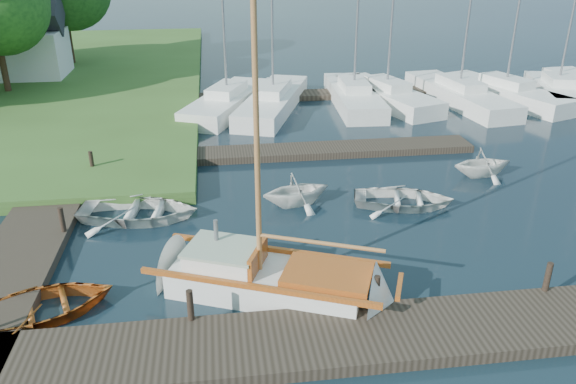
{
  "coord_description": "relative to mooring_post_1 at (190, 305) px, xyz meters",
  "views": [
    {
      "loc": [
        -2.2,
        -16.12,
        8.53
      ],
      "look_at": [
        0.0,
        0.0,
        1.2
      ],
      "focal_mm": 35.0,
      "sensor_mm": 36.0,
      "label": 1
    }
  ],
  "objects": [
    {
      "name": "marina_boat_5",
      "position": [
        17.49,
        18.71,
        -0.13
      ],
      "size": [
        4.99,
        8.7,
        10.59
      ],
      "rotation": [
        0.0,
        0.0,
        1.92
      ],
      "color": "white",
      "rests_on": "ground"
    },
    {
      "name": "marina_boat_1",
      "position": [
        4.05,
        18.7,
        -0.14
      ],
      "size": [
        5.12,
        9.41,
        10.93
      ],
      "rotation": [
        0.0,
        0.0,
        1.23
      ],
      "color": "white",
      "rests_on": "ground"
    },
    {
      "name": "marina_boat_0",
      "position": [
        1.55,
        18.91,
        -0.12
      ],
      "size": [
        5.27,
        8.48,
        11.77
      ],
      "rotation": [
        0.0,
        0.0,
        1.17
      ],
      "color": "white",
      "rests_on": "ground"
    },
    {
      "name": "marina_boat_2",
      "position": [
        8.66,
        19.12,
        -0.12
      ],
      "size": [
        2.65,
        8.36,
        12.45
      ],
      "rotation": [
        0.0,
        0.0,
        1.52
      ],
      "color": "white",
      "rests_on": "ground"
    },
    {
      "name": "mooring_post_3",
      "position": [
        9.0,
        0.0,
        0.0
      ],
      "size": [
        0.16,
        0.16,
        0.8
      ],
      "primitive_type": "cylinder",
      "color": "black",
      "rests_on": "near_dock"
    },
    {
      "name": "tender_a",
      "position": [
        -1.87,
        6.13,
        -0.29
      ],
      "size": [
        4.3,
        3.37,
        0.81
      ],
      "primitive_type": "imported",
      "rotation": [
        0.0,
        0.0,
        1.42
      ],
      "color": "white",
      "rests_on": "ground"
    },
    {
      "name": "tender_c",
      "position": [
        7.21,
        5.93,
        -0.34
      ],
      "size": [
        3.94,
        3.22,
        0.71
      ],
      "primitive_type": "imported",
      "rotation": [
        0.0,
        0.0,
        1.33
      ],
      "color": "white",
      "rests_on": "ground"
    },
    {
      "name": "mooring_post_1",
      "position": [
        0.0,
        0.0,
        0.0
      ],
      "size": [
        0.16,
        0.16,
        0.8
      ],
      "primitive_type": "cylinder",
      "color": "black",
      "rests_on": "near_dock"
    },
    {
      "name": "house_c",
      "position": [
        -11.0,
        27.0,
        1.88
      ],
      "size": [
        5.25,
        4.0,
        5.28
      ],
      "color": "white",
      "rests_on": "shore"
    },
    {
      "name": "near_dock",
      "position": [
        3.0,
        -1.0,
        -0.55
      ],
      "size": [
        18.0,
        2.2,
        0.3
      ],
      "primitive_type": "cube",
      "color": "#2B231B",
      "rests_on": "ground"
    },
    {
      "name": "marina_boat_3",
      "position": [
        10.54,
        19.04,
        -0.11
      ],
      "size": [
        4.49,
        8.28,
        12.97
      ],
      "rotation": [
        0.0,
        0.0,
        1.87
      ],
      "color": "white",
      "rests_on": "ground"
    },
    {
      "name": "marina_boat_6",
      "position": [
        20.72,
        18.69,
        -0.13
      ],
      "size": [
        3.99,
        7.19,
        10.59
      ],
      "rotation": [
        0.0,
        0.0,
        1.29
      ],
      "color": "white",
      "rests_on": "ground"
    },
    {
      "name": "tender_b",
      "position": [
        3.5,
        6.56,
        -0.06
      ],
      "size": [
        2.88,
        2.64,
        1.29
      ],
      "primitive_type": "imported",
      "rotation": [
        0.0,
        0.0,
        1.82
      ],
      "color": "white",
      "rests_on": "ground"
    },
    {
      "name": "tender_d",
      "position": [
        11.15,
        8.18,
        -0.07
      ],
      "size": [
        2.54,
        2.24,
        1.25
      ],
      "primitive_type": "imported",
      "rotation": [
        0.0,
        0.0,
        1.66
      ],
      "color": "white",
      "rests_on": "ground"
    },
    {
      "name": "ground",
      "position": [
        3.0,
        5.0,
        -0.7
      ],
      "size": [
        160.0,
        160.0,
        0.0
      ],
      "primitive_type": "plane",
      "color": "black",
      "rests_on": "ground"
    },
    {
      "name": "left_dock",
      "position": [
        -5.0,
        7.0,
        -0.55
      ],
      "size": [
        2.2,
        18.0,
        0.3
      ],
      "primitive_type": "cube",
      "color": "#2B231B",
      "rests_on": "ground"
    },
    {
      "name": "pontoon",
      "position": [
        13.0,
        21.0,
        -0.55
      ],
      "size": [
        30.0,
        1.6,
        0.3
      ],
      "primitive_type": "cube",
      "color": "#2B231B",
      "rests_on": "ground"
    },
    {
      "name": "marina_boat_4",
      "position": [
        14.69,
        18.66,
        -0.13
      ],
      "size": [
        3.41,
        9.41,
        11.75
      ],
      "rotation": [
        0.0,
        0.0,
        1.71
      ],
      "color": "white",
      "rests_on": "ground"
    },
    {
      "name": "far_dock",
      "position": [
        5.0,
        11.5,
        -0.55
      ],
      "size": [
        14.0,
        1.6,
        0.3
      ],
      "primitive_type": "cube",
      "color": "#2B231B",
      "rests_on": "ground"
    },
    {
      "name": "mooring_post_5",
      "position": [
        -4.0,
        10.0,
        0.0
      ],
      "size": [
        0.16,
        0.16,
        0.8
      ],
      "primitive_type": "cylinder",
      "color": "black",
      "rests_on": "left_dock"
    },
    {
      "name": "sailboat",
      "position": [
        2.11,
        1.27,
        -0.36
      ],
      "size": [
        7.35,
        4.56,
        9.83
      ],
      "rotation": [
        0.0,
        0.0,
        -0.4
      ],
      "color": "white",
      "rests_on": "ground"
    },
    {
      "name": "dinghy",
      "position": [
        -3.73,
        1.03,
        -0.33
      ],
      "size": [
        4.25,
        3.63,
        0.74
      ],
      "primitive_type": "imported",
      "rotation": [
        0.0,
        0.0,
        1.92
      ],
      "color": "brown",
      "rests_on": "ground"
    },
    {
      "name": "mooring_post_2",
      "position": [
        4.5,
        0.0,
        0.0
      ],
      "size": [
        0.16,
        0.16,
        0.8
      ],
      "primitive_type": "cylinder",
      "color": "black",
      "rests_on": "near_dock"
    },
    {
      "name": "mooring_post_4",
      "position": [
        -4.0,
        5.0,
        0.0
      ],
      "size": [
        0.16,
        0.16,
        0.8
      ],
      "primitive_type": "cylinder",
      "color": "black",
      "rests_on": "left_dock"
    }
  ]
}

